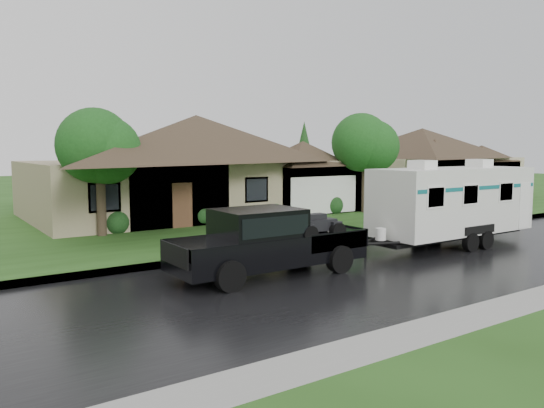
% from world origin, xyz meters
% --- Properties ---
extents(ground, '(140.00, 140.00, 0.00)m').
position_xyz_m(ground, '(0.00, 0.00, 0.00)').
color(ground, '#244917').
rests_on(ground, ground).
extents(road, '(140.00, 8.00, 0.01)m').
position_xyz_m(road, '(0.00, -2.00, 0.01)').
color(road, black).
rests_on(road, ground).
extents(curb, '(140.00, 0.50, 0.15)m').
position_xyz_m(curb, '(0.00, 2.25, 0.07)').
color(curb, gray).
rests_on(curb, ground).
extents(lawn, '(140.00, 26.00, 0.15)m').
position_xyz_m(lawn, '(0.00, 15.00, 0.07)').
color(lawn, '#244917').
rests_on(lawn, ground).
extents(house_main, '(19.44, 10.80, 6.90)m').
position_xyz_m(house_main, '(2.29, 13.84, 3.59)').
color(house_main, gray).
rests_on(house_main, lawn).
extents(house_neighbor, '(15.12, 9.72, 6.45)m').
position_xyz_m(house_neighbor, '(22.27, 14.34, 3.32)').
color(house_neighbor, tan).
rests_on(house_neighbor, lawn).
extents(tree_left_green, '(3.28, 3.28, 5.44)m').
position_xyz_m(tree_left_green, '(-5.07, 8.76, 3.92)').
color(tree_left_green, '#382B1E').
rests_on(tree_left_green, lawn).
extents(tree_right_green, '(3.46, 3.46, 5.73)m').
position_xyz_m(tree_right_green, '(10.12, 8.59, 4.12)').
color(tree_right_green, '#382B1E').
rests_on(tree_right_green, lawn).
extents(shrub_row, '(13.60, 1.00, 1.00)m').
position_xyz_m(shrub_row, '(2.00, 9.30, 0.65)').
color(shrub_row, '#143814').
rests_on(shrub_row, lawn).
extents(pickup_truck, '(6.15, 2.34, 2.05)m').
position_xyz_m(pickup_truck, '(-2.91, -0.60, 1.10)').
color(pickup_truck, black).
rests_on(pickup_truck, ground).
extents(travel_trailer, '(7.59, 2.67, 3.40)m').
position_xyz_m(travel_trailer, '(5.90, -0.60, 1.81)').
color(travel_trailer, silver).
rests_on(travel_trailer, ground).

